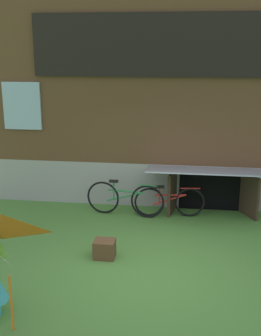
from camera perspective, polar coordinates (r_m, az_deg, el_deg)
ground_plane at (r=7.63m, az=2.26°, el=-13.14°), size 60.00×60.00×0.00m
log_house at (r=12.27m, az=4.89°, el=11.15°), size 8.59×6.25×5.41m
bicycle_red at (r=9.68m, az=5.16°, el=-4.43°), size 1.57×0.22×0.72m
bicycle_green at (r=9.68m, az=-0.76°, el=-4.10°), size 1.78×0.28×0.81m
wooden_crate at (r=7.93m, az=-3.46°, el=-10.62°), size 0.38×0.32×0.33m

